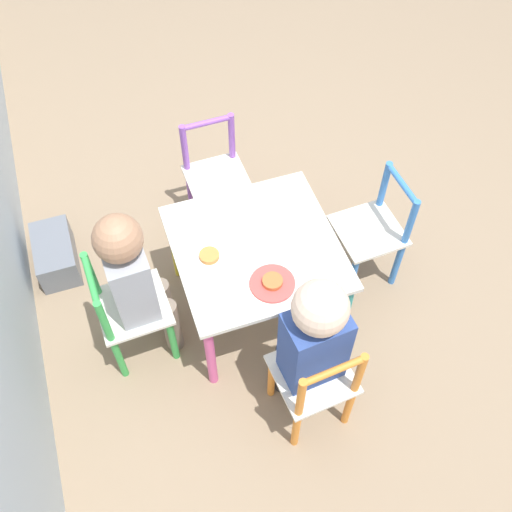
{
  "coord_description": "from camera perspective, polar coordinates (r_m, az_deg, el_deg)",
  "views": [
    {
      "loc": [
        -1.27,
        0.43,
        2.21
      ],
      "look_at": [
        0.0,
        0.0,
        0.36
      ],
      "focal_mm": 42.0,
      "sensor_mm": 36.0,
      "label": 1
    }
  ],
  "objects": [
    {
      "name": "chair_orange",
      "position": [
        2.14,
        5.65,
        -11.9
      ],
      "size": [
        0.28,
        0.28,
        0.54
      ],
      "rotation": [
        0.0,
        0.0,
        -4.63
      ],
      "color": "silver",
      "rests_on": "ground_plane"
    },
    {
      "name": "child_left",
      "position": [
        1.96,
        5.38,
        -7.85
      ],
      "size": [
        0.23,
        0.21,
        0.79
      ],
      "rotation": [
        0.0,
        0.0,
        -4.63
      ],
      "color": "#38383D",
      "rests_on": "ground_plane"
    },
    {
      "name": "plate_left",
      "position": [
        2.13,
        1.57,
        -2.58
      ],
      "size": [
        0.16,
        0.16,
        0.03
      ],
      "color": "#E54C47",
      "rests_on": "kids_table"
    },
    {
      "name": "kids_table",
      "position": [
        2.28,
        0.0,
        0.09
      ],
      "size": [
        0.61,
        0.61,
        0.43
      ],
      "color": "silver",
      "rests_on": "ground_plane"
    },
    {
      "name": "chair_green",
      "position": [
        2.31,
        -12.11,
        -5.18
      ],
      "size": [
        0.27,
        0.27,
        0.54
      ],
      "rotation": [
        0.0,
        0.0,
        0.04
      ],
      "color": "silver",
      "rests_on": "ground_plane"
    },
    {
      "name": "child_back",
      "position": [
        2.14,
        -11.49,
        -1.91
      ],
      "size": [
        0.21,
        0.22,
        0.78
      ],
      "rotation": [
        0.0,
        0.0,
        0.04
      ],
      "color": "#7A6B5B",
      "rests_on": "ground_plane"
    },
    {
      "name": "chair_purple",
      "position": [
        2.67,
        -3.82,
        7.29
      ],
      "size": [
        0.26,
        0.26,
        0.54
      ],
      "rotation": [
        0.0,
        0.0,
        -1.55
      ],
      "color": "silver",
      "rests_on": "ground_plane"
    },
    {
      "name": "ground_plane",
      "position": [
        2.59,
        0.0,
        -4.71
      ],
      "size": [
        6.0,
        6.0,
        0.0
      ],
      "primitive_type": "plane",
      "color": "#8C755B"
    },
    {
      "name": "storage_bin",
      "position": [
        2.79,
        -18.53,
        0.17
      ],
      "size": [
        0.3,
        0.17,
        0.15
      ],
      "color": "slate",
      "rests_on": "ground_plane"
    },
    {
      "name": "plate_back",
      "position": [
        2.2,
        -4.45,
        -0.12
      ],
      "size": [
        0.16,
        0.16,
        0.03
      ],
      "color": "white",
      "rests_on": "kids_table"
    },
    {
      "name": "chair_blue",
      "position": [
        2.52,
        11.04,
        2.23
      ],
      "size": [
        0.27,
        0.27,
        0.54
      ],
      "rotation": [
        0.0,
        0.0,
        -3.1
      ],
      "color": "silver",
      "rests_on": "ground_plane"
    }
  ]
}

